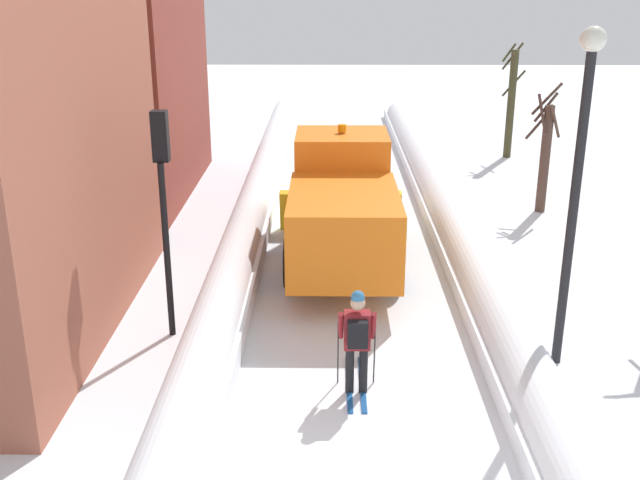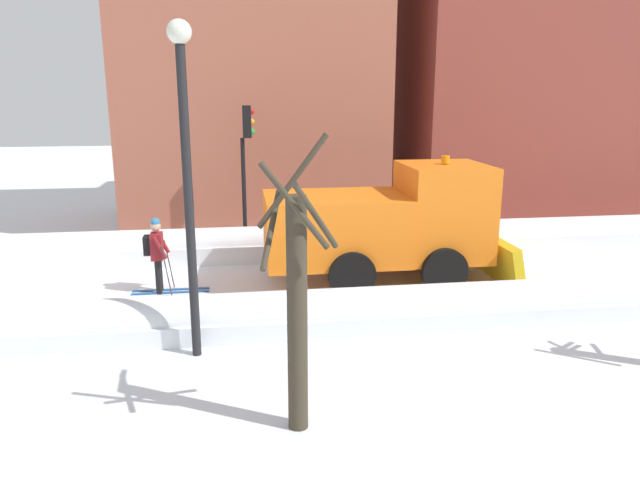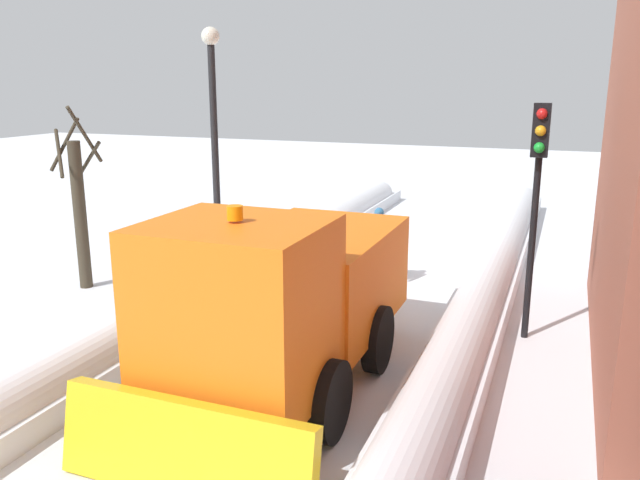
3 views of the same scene
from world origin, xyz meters
The scene contains 8 objects.
ground_plane centered at (0.00, 10.00, 0.00)m, with size 80.00×80.00×0.00m, color white.
snowbank_left centered at (-2.64, 10.00, 0.39)m, with size 1.10×36.00×0.94m.
snowbank_right centered at (2.64, 10.00, 0.32)m, with size 1.10×36.00×0.90m.
plow_truck centered at (-0.25, 8.28, 1.48)m, with size 3.20×5.98×3.12m.
skier centered at (-0.10, 2.73, 1.00)m, with size 0.62×1.80×1.81m.
traffic_light_pole centered at (-3.53, 4.92, 2.98)m, with size 0.28×0.42×4.24m.
street_lamp centered at (3.47, 3.82, 3.59)m, with size 0.40×0.40×5.74m.
bare_tree_near centered at (6.06, 5.39, 1.84)m, with size 1.13×1.08×4.10m.
Camera 3 is at (-4.01, 16.40, 4.59)m, focal length 35.72 mm.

